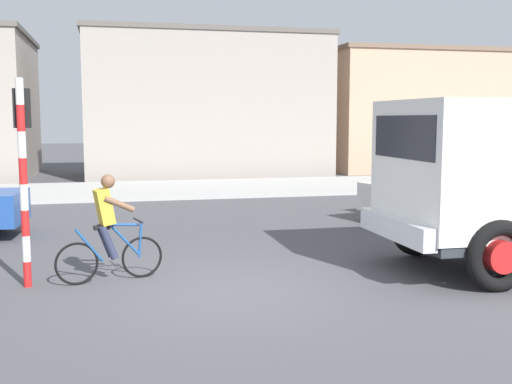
# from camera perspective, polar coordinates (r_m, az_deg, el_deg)

# --- Properties ---
(ground_plane) EXTENTS (120.00, 120.00, 0.00)m
(ground_plane) POSITION_cam_1_polar(r_m,az_deg,el_deg) (9.58, -1.86, -9.01)
(ground_plane) COLOR #4C4C51
(sidewalk_far) EXTENTS (80.00, 5.00, 0.16)m
(sidewalk_far) POSITION_cam_1_polar(r_m,az_deg,el_deg) (22.57, -8.52, 0.23)
(sidewalk_far) COLOR #ADADA8
(sidewalk_far) RESTS_ON ground
(cyclist) EXTENTS (1.69, 0.58, 1.72)m
(cyclist) POSITION_cam_1_polar(r_m,az_deg,el_deg) (10.22, -13.30, -3.22)
(cyclist) COLOR black
(cyclist) RESTS_ON ground
(traffic_light_pole) EXTENTS (0.24, 0.43, 3.20)m
(traffic_light_pole) POSITION_cam_1_polar(r_m,az_deg,el_deg) (10.19, -20.47, 3.33)
(traffic_light_pole) COLOR red
(traffic_light_pole) RESTS_ON ground
(car_white_mid) EXTENTS (4.32, 2.76, 1.60)m
(car_white_mid) POSITION_cam_1_polar(r_m,az_deg,el_deg) (16.74, 16.48, 0.33)
(car_white_mid) COLOR white
(car_white_mid) RESTS_ON ground
(building_mid_block) EXTENTS (10.77, 5.85, 6.37)m
(building_mid_block) POSITION_cam_1_polar(r_m,az_deg,el_deg) (28.78, -4.67, 7.86)
(building_mid_block) COLOR #9E9389
(building_mid_block) RESTS_ON ground
(building_corner_right) EXTENTS (11.58, 7.88, 5.98)m
(building_corner_right) POSITION_cam_1_polar(r_m,az_deg,el_deg) (34.67, 14.93, 7.13)
(building_corner_right) COLOR tan
(building_corner_right) RESTS_ON ground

